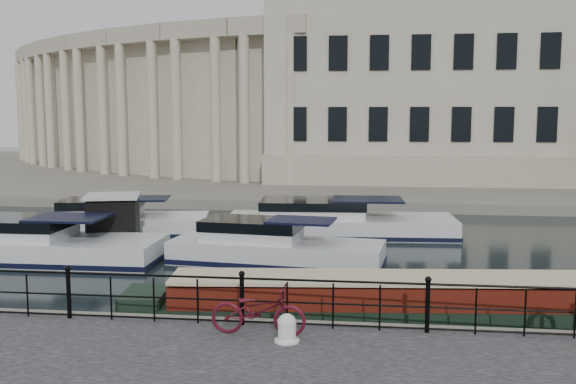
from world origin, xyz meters
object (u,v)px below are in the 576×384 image
object	(u,v)px
harbour_hut	(114,224)
bicycle	(258,310)
narrowboat	(382,309)
mooring_bollard	(287,328)

from	to	relation	value
harbour_hut	bicycle	bearing A→B (deg)	-69.91
narrowboat	mooring_bollard	bearing A→B (deg)	-128.19
bicycle	harbour_hut	distance (m)	12.91
mooring_bollard	narrowboat	distance (m)	3.71
bicycle	narrowboat	xyz separation A→B (m)	(2.63, 2.77, -0.72)
narrowboat	harbour_hut	world-z (taller)	harbour_hut
narrowboat	harbour_hut	bearing A→B (deg)	136.94
harbour_hut	mooring_bollard	bearing A→B (deg)	-68.47
narrowboat	harbour_hut	size ratio (longest dim) A/B	4.05
bicycle	narrowboat	distance (m)	3.89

